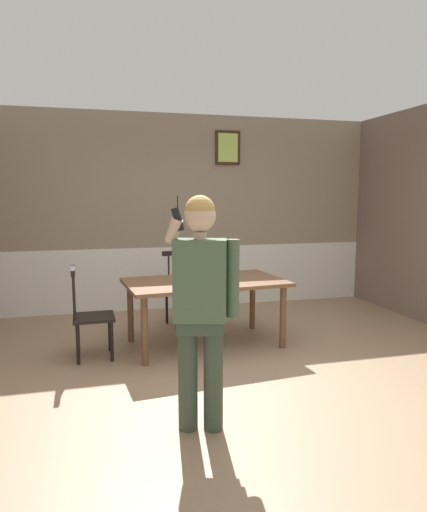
{
  "coord_description": "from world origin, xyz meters",
  "views": [
    {
      "loc": [
        -1.35,
        -3.99,
        1.69
      ],
      "look_at": [
        -0.39,
        -0.34,
        1.19
      ],
      "focal_mm": 32.36,
      "sensor_mm": 36.0,
      "label": 1
    }
  ],
  "objects_px": {
    "chair_near_window": "(90,315)",
    "chair_by_doorway": "(183,290)",
    "person_figure": "(201,299)",
    "dining_table": "(205,287)"
  },
  "relations": [
    {
      "from": "chair_by_doorway",
      "to": "person_figure",
      "type": "xyz_separation_m",
      "value": [
        -0.39,
        -2.74,
        0.5
      ]
    },
    {
      "from": "chair_near_window",
      "to": "chair_by_doorway",
      "type": "distance_m",
      "value": 1.54
    },
    {
      "from": "dining_table",
      "to": "person_figure",
      "type": "xyz_separation_m",
      "value": [
        -0.48,
        -1.86,
        0.3
      ]
    },
    {
      "from": "chair_near_window",
      "to": "chair_by_doorway",
      "type": "height_order",
      "value": "same"
    },
    {
      "from": "chair_by_doorway",
      "to": "person_figure",
      "type": "bearing_deg",
      "value": 70.22
    },
    {
      "from": "dining_table",
      "to": "person_figure",
      "type": "bearing_deg",
      "value": -104.46
    },
    {
      "from": "chair_by_doorway",
      "to": "person_figure",
      "type": "relative_size",
      "value": 0.57
    },
    {
      "from": "person_figure",
      "to": "dining_table",
      "type": "bearing_deg",
      "value": -87.67
    },
    {
      "from": "chair_near_window",
      "to": "chair_by_doorway",
      "type": "relative_size",
      "value": 1.0
    },
    {
      "from": "person_figure",
      "to": "chair_near_window",
      "type": "bearing_deg",
      "value": -49.06
    }
  ]
}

